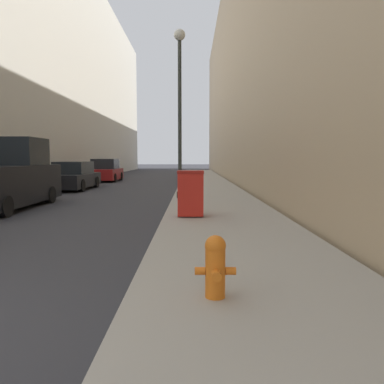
{
  "coord_description": "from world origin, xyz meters",
  "views": [
    {
      "loc": [
        4.16,
        -2.25,
        1.72
      ],
      "look_at": [
        4.21,
        19.75,
        -0.28
      ],
      "focal_mm": 35.0,
      "sensor_mm": 36.0,
      "label": 1
    }
  ],
  "objects_px": {
    "pickup_truck": "(2,179)",
    "parked_sedan_near": "(73,177)",
    "fire_hydrant": "(214,265)",
    "lamppost": "(179,95)",
    "parked_sedan_far": "(105,171)",
    "trash_bin": "(190,193)"
  },
  "relations": [
    {
      "from": "trash_bin",
      "to": "parked_sedan_far",
      "type": "xyz_separation_m",
      "value": [
        -6.35,
        17.47,
        -0.02
      ]
    },
    {
      "from": "lamppost",
      "to": "parked_sedan_far",
      "type": "relative_size",
      "value": 1.61
    },
    {
      "from": "pickup_truck",
      "to": "parked_sedan_far",
      "type": "relative_size",
      "value": 1.38
    },
    {
      "from": "trash_bin",
      "to": "pickup_truck",
      "type": "height_order",
      "value": "pickup_truck"
    },
    {
      "from": "parked_sedan_far",
      "to": "fire_hydrant",
      "type": "bearing_deg",
      "value": -74.17
    },
    {
      "from": "parked_sedan_near",
      "to": "parked_sedan_far",
      "type": "height_order",
      "value": "parked_sedan_far"
    },
    {
      "from": "pickup_truck",
      "to": "parked_sedan_near",
      "type": "distance_m",
      "value": 7.81
    },
    {
      "from": "trash_bin",
      "to": "parked_sedan_far",
      "type": "height_order",
      "value": "parked_sedan_far"
    },
    {
      "from": "parked_sedan_near",
      "to": "parked_sedan_far",
      "type": "xyz_separation_m",
      "value": [
        0.08,
        7.18,
        0.05
      ]
    },
    {
      "from": "trash_bin",
      "to": "lamppost",
      "type": "relative_size",
      "value": 0.19
    },
    {
      "from": "fire_hydrant",
      "to": "lamppost",
      "type": "bearing_deg",
      "value": 93.99
    },
    {
      "from": "pickup_truck",
      "to": "parked_sedan_near",
      "type": "relative_size",
      "value": 1.17
    },
    {
      "from": "trash_bin",
      "to": "pickup_truck",
      "type": "distance_m",
      "value": 6.84
    },
    {
      "from": "pickup_truck",
      "to": "trash_bin",
      "type": "bearing_deg",
      "value": -21.42
    },
    {
      "from": "parked_sedan_near",
      "to": "parked_sedan_far",
      "type": "bearing_deg",
      "value": 89.38
    },
    {
      "from": "parked_sedan_near",
      "to": "pickup_truck",
      "type": "bearing_deg",
      "value": -89.54
    },
    {
      "from": "fire_hydrant",
      "to": "parked_sedan_near",
      "type": "distance_m",
      "value": 17.63
    },
    {
      "from": "pickup_truck",
      "to": "parked_sedan_far",
      "type": "xyz_separation_m",
      "value": [
        0.02,
        14.97,
        -0.26
      ]
    },
    {
      "from": "fire_hydrant",
      "to": "trash_bin",
      "type": "xyz_separation_m",
      "value": [
        -0.3,
        6.0,
        0.26
      ]
    },
    {
      "from": "fire_hydrant",
      "to": "parked_sedan_far",
      "type": "xyz_separation_m",
      "value": [
        -6.65,
        23.47,
        0.24
      ]
    },
    {
      "from": "parked_sedan_far",
      "to": "parked_sedan_near",
      "type": "bearing_deg",
      "value": -90.62
    },
    {
      "from": "parked_sedan_near",
      "to": "parked_sedan_far",
      "type": "distance_m",
      "value": 7.18
    }
  ]
}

